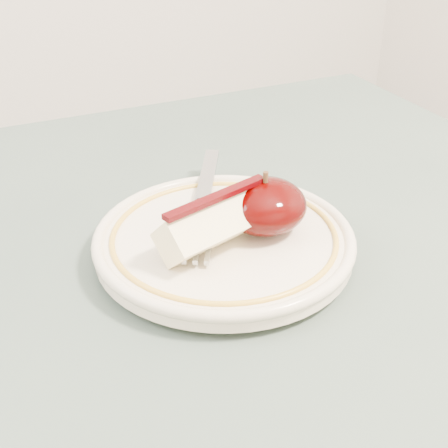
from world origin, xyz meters
name	(u,v)px	position (x,y,z in m)	size (l,w,h in m)	color
plate	(224,240)	(0.10, 0.12, 0.76)	(0.19, 0.19, 0.02)	beige
apple_half	(264,206)	(0.13, 0.11, 0.79)	(0.06, 0.06, 0.05)	black
apple_wedge	(217,223)	(0.09, 0.10, 0.79)	(0.10, 0.06, 0.04)	beige
fork	(202,202)	(0.10, 0.16, 0.77)	(0.11, 0.17, 0.00)	#95979D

